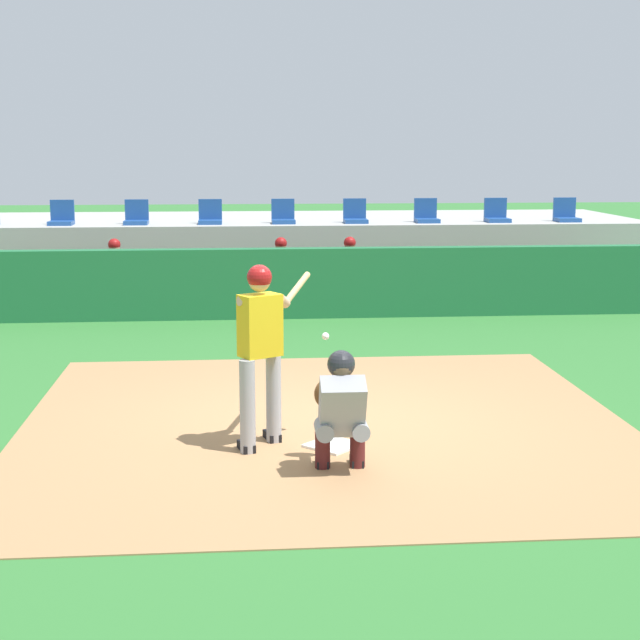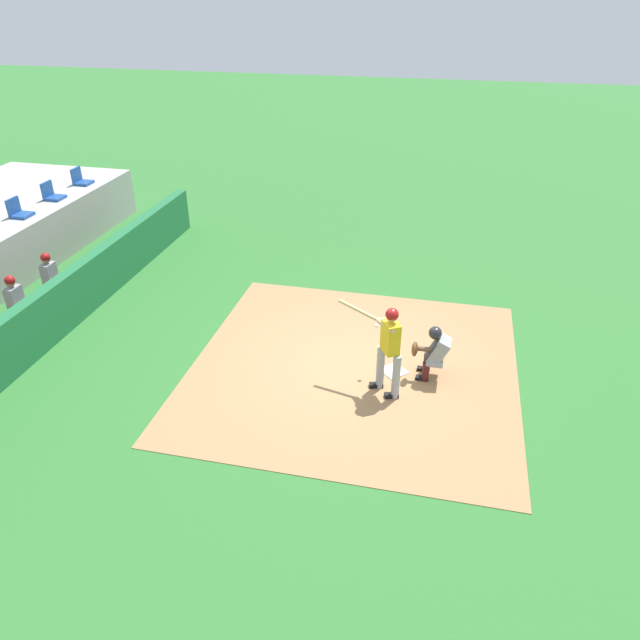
{
  "view_description": "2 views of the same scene",
  "coord_description": "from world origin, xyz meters",
  "px_view_note": "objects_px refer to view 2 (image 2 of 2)",
  "views": [
    {
      "loc": [
        -0.89,
        -9.81,
        2.9
      ],
      "look_at": [
        0.0,
        0.7,
        1.0
      ],
      "focal_mm": 54.02,
      "sensor_mm": 36.0,
      "label": 1
    },
    {
      "loc": [
        -9.95,
        -1.56,
        6.83
      ],
      "look_at": [
        0.0,
        0.7,
        1.0
      ],
      "focal_mm": 33.81,
      "sensor_mm": 36.0,
      "label": 2
    }
  ],
  "objects_px": {
    "batter_at_plate": "(389,345)",
    "stadium_seat_7": "(52,194)",
    "catcher_crouched": "(433,351)",
    "stadium_seat_6": "(19,211)",
    "stadium_seat_8": "(81,180)",
    "dugout_player_2": "(55,278)",
    "dugout_player_1": "(21,302)",
    "home_plate": "(394,371)"
  },
  "relations": [
    {
      "from": "home_plate",
      "to": "dugout_player_2",
      "type": "xyz_separation_m",
      "value": [
        1.12,
        8.14,
        0.65
      ]
    },
    {
      "from": "home_plate",
      "to": "stadium_seat_7",
      "type": "xyz_separation_m",
      "value": [
        4.33,
        10.18,
        1.51
      ]
    },
    {
      "from": "stadium_seat_7",
      "to": "stadium_seat_8",
      "type": "height_order",
      "value": "same"
    },
    {
      "from": "stadium_seat_6",
      "to": "dugout_player_2",
      "type": "bearing_deg",
      "value": -131.08
    },
    {
      "from": "dugout_player_2",
      "to": "stadium_seat_8",
      "type": "xyz_separation_m",
      "value": [
        4.66,
        2.03,
        0.86
      ]
    },
    {
      "from": "home_plate",
      "to": "dugout_player_1",
      "type": "height_order",
      "value": "dugout_player_1"
    },
    {
      "from": "dugout_player_1",
      "to": "stadium_seat_6",
      "type": "relative_size",
      "value": 2.71
    },
    {
      "from": "batter_at_plate",
      "to": "dugout_player_2",
      "type": "height_order",
      "value": "batter_at_plate"
    },
    {
      "from": "catcher_crouched",
      "to": "stadium_seat_8",
      "type": "height_order",
      "value": "stadium_seat_8"
    },
    {
      "from": "dugout_player_2",
      "to": "stadium_seat_6",
      "type": "distance_m",
      "value": 2.83
    },
    {
      "from": "catcher_crouched",
      "to": "batter_at_plate",
      "type": "bearing_deg",
      "value": 130.66
    },
    {
      "from": "dugout_player_2",
      "to": "stadium_seat_7",
      "type": "bearing_deg",
      "value": 32.31
    },
    {
      "from": "dugout_player_2",
      "to": "stadium_seat_8",
      "type": "bearing_deg",
      "value": 23.58
    },
    {
      "from": "catcher_crouched",
      "to": "stadium_seat_6",
      "type": "distance_m",
      "value": 11.31
    },
    {
      "from": "home_plate",
      "to": "stadium_seat_8",
      "type": "relative_size",
      "value": 0.92
    },
    {
      "from": "home_plate",
      "to": "stadium_seat_8",
      "type": "distance_m",
      "value": 11.8
    },
    {
      "from": "batter_at_plate",
      "to": "catcher_crouched",
      "type": "bearing_deg",
      "value": -49.34
    },
    {
      "from": "home_plate",
      "to": "stadium_seat_8",
      "type": "xyz_separation_m",
      "value": [
        5.78,
        10.18,
        1.51
      ]
    },
    {
      "from": "stadium_seat_8",
      "to": "batter_at_plate",
      "type": "bearing_deg",
      "value": -122.6
    },
    {
      "from": "stadium_seat_7",
      "to": "stadium_seat_8",
      "type": "xyz_separation_m",
      "value": [
        1.44,
        0.0,
        0.0
      ]
    },
    {
      "from": "dugout_player_1",
      "to": "stadium_seat_6",
      "type": "distance_m",
      "value": 3.75
    },
    {
      "from": "batter_at_plate",
      "to": "dugout_player_1",
      "type": "bearing_deg",
      "value": 86.11
    },
    {
      "from": "dugout_player_1",
      "to": "stadium_seat_6",
      "type": "bearing_deg",
      "value": 33.93
    },
    {
      "from": "batter_at_plate",
      "to": "stadium_seat_7",
      "type": "relative_size",
      "value": 3.76
    },
    {
      "from": "stadium_seat_6",
      "to": "stadium_seat_8",
      "type": "height_order",
      "value": "same"
    },
    {
      "from": "dugout_player_2",
      "to": "stadium_seat_6",
      "type": "xyz_separation_m",
      "value": [
        1.77,
        2.03,
        0.86
      ]
    },
    {
      "from": "stadium_seat_6",
      "to": "stadium_seat_8",
      "type": "bearing_deg",
      "value": 0.0
    },
    {
      "from": "batter_at_plate",
      "to": "stadium_seat_7",
      "type": "xyz_separation_m",
      "value": [
        5.02,
        10.11,
        0.5
      ]
    },
    {
      "from": "home_plate",
      "to": "stadium_seat_7",
      "type": "bearing_deg",
      "value": 66.94
    },
    {
      "from": "batter_at_plate",
      "to": "stadium_seat_6",
      "type": "xyz_separation_m",
      "value": [
        3.57,
        10.11,
        0.5
      ]
    },
    {
      "from": "dugout_player_1",
      "to": "stadium_seat_6",
      "type": "height_order",
      "value": "stadium_seat_6"
    },
    {
      "from": "batter_at_plate",
      "to": "dugout_player_2",
      "type": "xyz_separation_m",
      "value": [
        1.8,
        8.07,
        -0.36
      ]
    },
    {
      "from": "home_plate",
      "to": "batter_at_plate",
      "type": "height_order",
      "value": "batter_at_plate"
    },
    {
      "from": "catcher_crouched",
      "to": "stadium_seat_7",
      "type": "height_order",
      "value": "stadium_seat_7"
    },
    {
      "from": "batter_at_plate",
      "to": "dugout_player_1",
      "type": "xyz_separation_m",
      "value": [
        0.55,
        8.07,
        -0.36
      ]
    },
    {
      "from": "batter_at_plate",
      "to": "dugout_player_2",
      "type": "distance_m",
      "value": 8.28
    },
    {
      "from": "stadium_seat_8",
      "to": "home_plate",
      "type": "bearing_deg",
      "value": -119.58
    },
    {
      "from": "stadium_seat_7",
      "to": "catcher_crouched",
      "type": "bearing_deg",
      "value": -111.71
    },
    {
      "from": "home_plate",
      "to": "catcher_crouched",
      "type": "relative_size",
      "value": 0.3
    },
    {
      "from": "dugout_player_2",
      "to": "stadium_seat_6",
      "type": "height_order",
      "value": "stadium_seat_6"
    },
    {
      "from": "stadium_seat_6",
      "to": "stadium_seat_8",
      "type": "relative_size",
      "value": 1.0
    },
    {
      "from": "home_plate",
      "to": "stadium_seat_7",
      "type": "distance_m",
      "value": 11.17
    }
  ]
}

